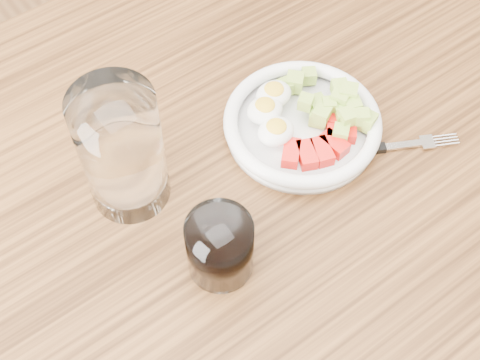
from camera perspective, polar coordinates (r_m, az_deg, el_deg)
The scene contains 5 objects.
dining_table at distance 0.89m, azimuth 0.90°, elevation -4.69°, with size 1.50×0.90×0.77m.
bowl at distance 0.85m, azimuth 5.40°, elevation 4.98°, with size 0.20×0.20×0.05m.
fork at distance 0.86m, azimuth 11.07°, elevation 2.59°, with size 0.17×0.10×0.01m.
water_glass at distance 0.75m, azimuth -10.06°, elevation 2.51°, with size 0.09×0.09×0.17m, color white.
coffee_glass at distance 0.73m, azimuth -1.73°, elevation -5.77°, with size 0.07×0.07×0.08m.
Camera 1 is at (-0.26, -0.33, 1.46)m, focal length 50.00 mm.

